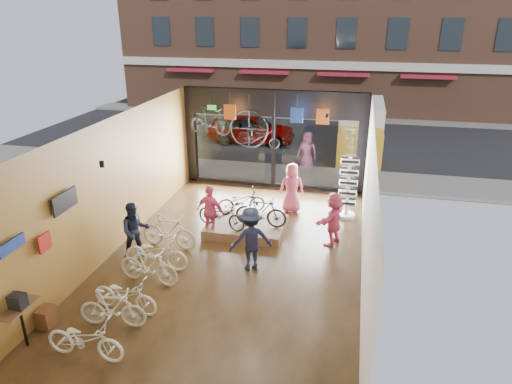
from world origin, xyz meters
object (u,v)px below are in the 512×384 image
(sunglasses_rack, at_px, (348,188))
(hung_bike, at_px, (210,121))
(floor_bike_2, at_px, (125,295))
(display_bike_left, at_px, (221,215))
(street_car, at_px, (251,128))
(box_truck, at_px, (361,131))
(customer_3, at_px, (251,239))
(floor_bike_1, at_px, (112,308))
(customer_4, at_px, (292,188))
(customer_1, at_px, (135,231))
(customer_2, at_px, (211,212))
(floor_bike_3, at_px, (148,266))
(display_platform, at_px, (246,227))
(penny_farthing, at_px, (257,131))
(floor_bike_4, at_px, (156,253))
(customer_5, at_px, (334,219))
(floor_bike_0, at_px, (85,339))
(display_bike_right, at_px, (241,201))
(floor_bike_5, at_px, (169,231))
(display_bike_mid, at_px, (261,212))

(sunglasses_rack, bearing_deg, hung_bike, 165.27)
(floor_bike_2, distance_m, display_bike_left, 4.26)
(street_car, xyz_separation_m, box_truck, (5.56, -1.00, 0.42))
(floor_bike_2, bearing_deg, customer_3, -38.01)
(customer_3, relative_size, sunglasses_rack, 0.86)
(floor_bike_1, xyz_separation_m, sunglasses_rack, (4.78, 6.97, 0.59))
(customer_4, bearing_deg, street_car, -76.92)
(customer_1, bearing_deg, customer_2, 10.91)
(box_truck, xyz_separation_m, customer_3, (-2.69, -11.27, -0.29))
(floor_bike_3, relative_size, display_platform, 0.70)
(customer_2, bearing_deg, display_bike_left, -151.69)
(street_car, relative_size, floor_bike_2, 2.74)
(display_bike_left, distance_m, penny_farthing, 3.91)
(penny_farthing, bearing_deg, display_bike_left, -95.49)
(street_car, height_order, customer_1, customer_1)
(customer_1, bearing_deg, floor_bike_4, -64.28)
(customer_5, bearing_deg, customer_4, -121.41)
(floor_bike_1, height_order, penny_farthing, penny_farthing)
(sunglasses_rack, bearing_deg, floor_bike_4, -145.72)
(floor_bike_0, distance_m, floor_bike_4, 3.48)
(floor_bike_3, height_order, display_platform, floor_bike_3)
(display_bike_right, xyz_separation_m, customer_1, (-2.27, -2.96, 0.12))
(display_bike_left, relative_size, customer_3, 0.92)
(floor_bike_4, distance_m, customer_3, 2.58)
(display_bike_right, xyz_separation_m, hung_bike, (-1.51, 1.63, 2.21))
(floor_bike_0, distance_m, customer_4, 8.58)
(floor_bike_3, bearing_deg, penny_farthing, -5.60)
(display_bike_right, bearing_deg, floor_bike_0, 144.55)
(penny_farthing, bearing_deg, display_platform, -83.98)
(floor_bike_0, distance_m, penny_farthing, 9.50)
(floor_bike_0, height_order, floor_bike_2, floor_bike_0)
(floor_bike_1, relative_size, display_platform, 0.63)
(floor_bike_3, relative_size, customer_2, 1.01)
(customer_2, bearing_deg, display_bike_right, -100.07)
(customer_5, xyz_separation_m, penny_farthing, (-3.02, 3.19, 1.69))
(customer_1, distance_m, penny_farthing, 5.95)
(hung_bike, bearing_deg, floor_bike_2, -168.37)
(floor_bike_5, distance_m, display_bike_mid, 2.83)
(floor_bike_3, height_order, hung_bike, hung_bike)
(floor_bike_2, xyz_separation_m, display_bike_left, (1.08, 4.11, 0.30))
(floor_bike_3, distance_m, display_bike_left, 3.10)
(penny_farthing, bearing_deg, sunglasses_rack, -19.19)
(display_bike_left, bearing_deg, floor_bike_2, -178.18)
(display_platform, bearing_deg, penny_farthing, 96.02)
(customer_2, distance_m, customer_5, 3.68)
(street_car, distance_m, customer_3, 12.60)
(floor_bike_5, relative_size, customer_4, 1.00)
(floor_bike_0, relative_size, customer_4, 0.97)
(floor_bike_1, xyz_separation_m, display_platform, (1.74, 5.15, -0.31))
(street_car, bearing_deg, hung_bike, -177.29)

